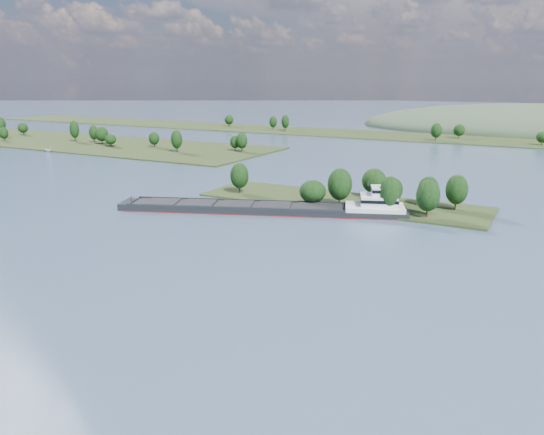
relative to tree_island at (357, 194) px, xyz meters
The scene contains 6 objects.
ground 58.83m from the tree_island, 96.14° to the right, with size 1800.00×1800.00×0.00m, color #3B4F66.
tree_island is the anchor object (origin of this frame).
left_bank 249.39m from the tree_island, 160.88° to the left, with size 300.00×80.00×15.60m.
back_shoreline 221.47m from the tree_island, 88.66° to the left, with size 900.00×60.00×15.38m.
cargo_barge 27.76m from the tree_island, 130.72° to the right, with size 91.47×43.74×12.67m.
motorboat 208.55m from the tree_island, 168.57° to the left, with size 2.12×5.64×2.18m, color silver.
Camera 1 is at (64.42, 9.07, 42.41)m, focal length 35.00 mm.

